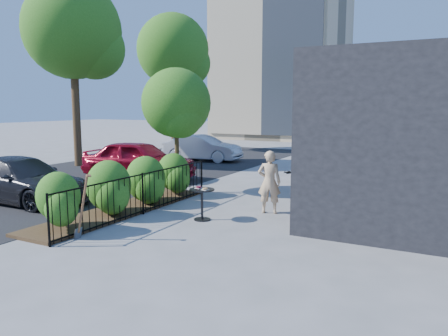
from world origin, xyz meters
The scene contains 14 objects.
ground centered at (0.00, 0.00, 0.00)m, with size 120.00×120.00×0.00m, color gray.
fence centered at (-1.50, 0.00, 0.56)m, with size 0.05×6.05×1.10m.
planting_bed centered at (-2.20, 0.00, 0.04)m, with size 1.30×6.00×0.08m, color #382616.
shrubs centered at (-2.10, 0.10, 0.70)m, with size 1.10×5.60×1.24m.
patio_tree centered at (-2.24, 2.76, 2.76)m, with size 2.20×2.20×3.94m.
street centered at (-7.00, 3.00, 0.00)m, with size 9.00×30.00×0.01m, color black.
street_tree_near centered at (-9.94, 5.96, 5.92)m, with size 4.40×4.40×8.28m.
street_tree_far centered at (-9.94, 13.96, 5.92)m, with size 4.40×4.40×8.28m.
cafe_table centered at (0.15, 0.22, 0.54)m, with size 0.62×0.62×0.83m.
woman centered at (1.35, 1.65, 0.83)m, with size 0.61×0.40×1.66m, color tan.
shovel centered at (-1.26, -2.34, 0.64)m, with size 0.49×0.19×1.45m.
car_red centered at (-5.08, 4.33, 0.75)m, with size 1.77×4.39×1.50m, color maroon.
car_silver centered at (-5.79, 10.33, 0.66)m, with size 1.40×4.01×1.32m, color #B3B3B8.
car_darkgrey centered at (-5.63, -0.45, 0.65)m, with size 1.83×4.50×1.30m, color black.
Camera 1 is at (5.52, -8.85, 2.81)m, focal length 35.00 mm.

